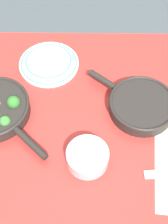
{
  "coord_description": "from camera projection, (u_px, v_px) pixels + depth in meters",
  "views": [
    {
      "loc": [
        -0.01,
        0.61,
        1.7
      ],
      "look_at": [
        0.0,
        0.0,
        0.79
      ],
      "focal_mm": 50.0,
      "sensor_mm": 36.0,
      "label": 1
    }
  ],
  "objects": [
    {
      "name": "dining_table_red",
      "position": [
        84.0,
        129.0,
        1.2
      ],
      "size": [
        1.06,
        0.85,
        0.77
      ],
      "color": "#B72D28",
      "rests_on": "ground_plane"
    },
    {
      "name": "skillet_eggs",
      "position": [
        141.0,
        105.0,
        1.11
      ],
      "size": [
        0.31,
        0.28,
        0.05
      ],
      "rotation": [
        0.0,
        0.0,
        5.61
      ],
      "color": "black",
      "rests_on": "dining_table_red"
    },
    {
      "name": "dinner_plate_stack",
      "position": [
        49.0,
        63.0,
        1.24
      ],
      "size": [
        0.24,
        0.24,
        0.03
      ],
      "color": "white",
      "rests_on": "dining_table_red"
    },
    {
      "name": "prep_bowl_steel",
      "position": [
        88.0,
        157.0,
        1.0
      ],
      "size": [
        0.14,
        0.14,
        0.06
      ],
      "color": "#B7B7BC",
      "rests_on": "dining_table_red"
    },
    {
      "name": "ground_plane",
      "position": [
        84.0,
        189.0,
        1.76
      ],
      "size": [
        14.0,
        14.0,
        0.0
      ],
      "primitive_type": "plane",
      "color": "#424C51"
    }
  ]
}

